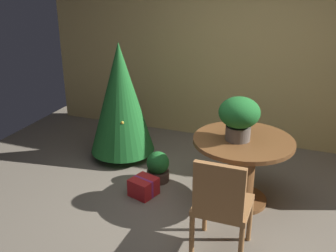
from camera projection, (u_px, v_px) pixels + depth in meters
The scene contains 8 objects.
ground_plane at pixel (204, 226), 3.75m from camera, with size 6.60×6.60×0.00m, color #756B5B.
back_wall_panel at pixel (253, 49), 5.18m from camera, with size 6.00×0.10×2.60m, color tan.
round_dining_table at pixel (242, 162), 3.99m from camera, with size 1.01×1.01×0.71m.
flower_vase at pixel (239, 116), 3.79m from camera, with size 0.40×0.40×0.44m.
wooden_chair_near at pixel (221, 203), 3.18m from camera, with size 0.45×0.45×0.92m.
holiday_tree at pixel (121, 98), 4.84m from camera, with size 0.81×0.81×1.50m.
gift_box_red at pixel (144, 187), 4.23m from camera, with size 0.31×0.32×0.20m.
potted_plant at pixel (158, 167), 4.50m from camera, with size 0.26×0.26×0.36m.
Camera 1 is at (0.79, -3.05, 2.27)m, focal length 41.91 mm.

